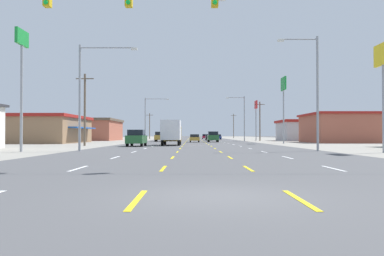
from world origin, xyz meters
The scene contains 30 objects.
ground_plane centered at (0.00, 66.00, 0.00)m, with size 572.00×572.00×0.00m, color #4C4C4F.
lot_apron_left centered at (-24.75, 66.00, 0.00)m, with size 28.00×440.00×0.01m, color gray.
lot_apron_right centered at (24.75, 66.00, 0.00)m, with size 28.00×440.00×0.01m, color gray.
lane_markings centered at (0.00, 104.50, 0.01)m, with size 10.64×227.60×0.01m.
signal_span_wire centered at (-0.61, 7.66, 5.23)m, with size 27.27×0.52×9.21m.
suv_far_left_nearest centered at (-7.23, 37.12, 1.03)m, with size 1.98×4.90×1.98m.
box_truck_inner_left_near centered at (-3.27, 41.27, 1.84)m, with size 2.40×7.20×3.23m.
sedan_center_turn_mid centered at (-0.10, 61.56, 0.76)m, with size 1.80×4.50×1.46m.
suv_inner_right_midfar centered at (3.39, 63.27, 1.03)m, with size 1.98×4.90×1.98m.
suv_far_left_far centered at (-7.00, 68.34, 1.03)m, with size 1.98×4.90×1.98m.
sedan_inner_right_farther centered at (3.64, 84.11, 0.76)m, with size 1.80×4.50×1.46m.
sedan_far_right_farthest centered at (6.85, 100.38, 0.76)m, with size 1.80×4.50×1.46m.
hatchback_inner_right_distant_a centered at (3.56, 112.75, 0.78)m, with size 1.72×3.90×1.54m.
sedan_far_right_distant_b centered at (7.23, 126.55, 0.76)m, with size 1.80×4.50×1.46m.
storefront_left_row_1 centered at (-25.95, 55.85, 2.32)m, with size 14.15×16.98×4.61m.
storefront_left_row_2 centered at (-23.57, 83.58, 2.60)m, with size 10.00×17.15×5.15m.
storefront_right_row_1 centered at (25.93, 58.50, 2.58)m, with size 12.34×13.41×5.14m.
storefront_right_row_2 centered at (24.50, 78.55, 2.38)m, with size 9.99×11.71×4.71m.
pole_sign_left_row_0 centered at (-14.50, 22.34, 7.37)m, with size 0.24×2.11×9.98m.
pole_sign_right_row_0 centered at (14.23, 20.63, 6.66)m, with size 0.24×2.66×8.50m.
pole_sign_right_row_1 centered at (13.80, 50.97, 8.20)m, with size 0.24×2.78×10.41m.
pole_sign_right_row_2 centered at (13.79, 76.68, 7.06)m, with size 0.24×2.68×9.00m.
streetlight_left_row_0 centered at (-9.56, 23.73, 5.40)m, with size 5.00×0.26×9.09m.
streetlight_right_row_0 centered at (9.83, 23.73, 5.60)m, with size 3.49×0.26×9.81m.
streetlight_left_row_1 centered at (-9.57, 69.18, 5.33)m, with size 4.93×0.26×8.97m.
streetlight_right_row_1 centered at (9.77, 69.18, 5.35)m, with size 3.82×0.26×9.25m.
utility_pole_left_row_0 centered at (-13.80, 38.21, 4.65)m, with size 2.20×0.26×8.91m.
utility_pole_right_row_1 centered at (14.53, 75.89, 4.55)m, with size 2.20×0.26×8.71m.
utility_pole_left_row_2 centered at (-14.05, 112.38, 4.29)m, with size 2.20×0.26×8.21m.
utility_pole_right_row_3 centered at (15.32, 136.73, 4.85)m, with size 2.20×0.26×9.30m.
Camera 1 is at (-0.57, -8.72, 1.40)m, focal length 35.70 mm.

